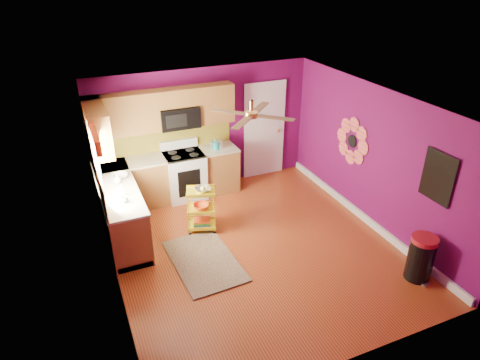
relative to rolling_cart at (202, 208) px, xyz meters
name	(u,v)px	position (x,y,z in m)	size (l,w,h in m)	color
ground	(255,248)	(0.63, -0.86, -0.46)	(5.00, 5.00, 0.00)	maroon
room_envelope	(258,159)	(0.66, -0.86, 1.18)	(4.54, 5.04, 2.52)	#620B4F
lower_cabinets	(149,192)	(-0.72, 0.96, -0.02)	(2.81, 2.31, 0.94)	brown
electric_range	(185,175)	(0.08, 1.31, 0.03)	(0.76, 0.66, 1.13)	white
upper_cabinetry	(143,116)	(-0.61, 1.31, 1.34)	(2.80, 2.30, 1.26)	brown
left_window	(95,151)	(-1.59, 0.19, 1.28)	(0.08, 1.35, 1.08)	white
panel_door	(264,131)	(1.98, 1.61, 0.57)	(0.95, 0.11, 2.15)	white
right_wall_art	(387,156)	(2.86, -1.20, 0.99)	(0.04, 2.74, 1.04)	black
ceiling_fan	(251,114)	(0.63, -0.66, 1.84)	(1.01, 1.01, 0.26)	#BF8C3F
shag_rug	(204,261)	(-0.27, -0.87, -0.44)	(0.95, 1.55, 0.02)	black
rolling_cart	(202,208)	(0.00, 0.00, 0.00)	(0.58, 0.49, 0.89)	yellow
trash_can	(421,258)	(2.59, -2.51, -0.09)	(0.47, 0.48, 0.73)	black
teal_kettle	(215,145)	(0.75, 1.30, 0.57)	(0.18, 0.18, 0.21)	#15A29D
toaster	(216,144)	(0.77, 1.31, 0.57)	(0.22, 0.15, 0.18)	beige
soap_bottle_a	(121,191)	(-1.30, 0.08, 0.58)	(0.08, 0.09, 0.19)	#EA3F72
soap_bottle_b	(117,179)	(-1.29, 0.56, 0.56)	(0.12, 0.12, 0.16)	white
counter_dish	(120,176)	(-1.22, 0.76, 0.52)	(0.27, 0.27, 0.07)	white
counter_cup	(124,199)	(-1.30, -0.13, 0.53)	(0.12, 0.12, 0.10)	white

